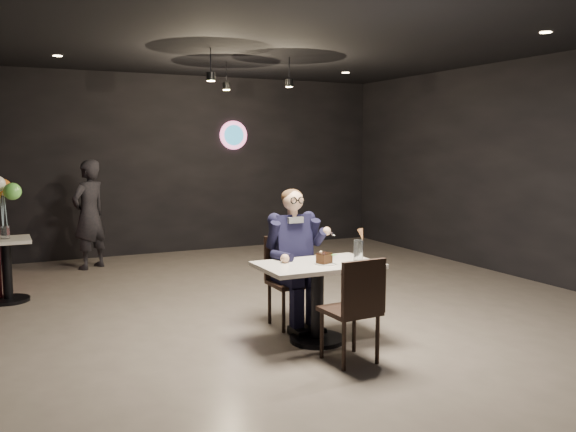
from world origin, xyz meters
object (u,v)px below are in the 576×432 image
main_table (317,302)px  chair_far (292,282)px  side_table (7,273)px  sundae_glass (358,250)px  chair_near (350,308)px  passerby (89,214)px  balloon_vase (5,232)px  seated_man (292,256)px

main_table → chair_far: chair_far is taller
main_table → side_table: (-2.59, 2.86, -0.03)m
main_table → sundae_glass: size_ratio=5.59×
main_table → side_table: 3.86m
chair_near → side_table: chair_near is taller
chair_far → chair_near: bearing=-90.0°
main_table → passerby: bearing=107.8°
main_table → balloon_vase: bearing=132.1°
balloon_vase → chair_near: bearing=-53.0°
passerby → side_table: bearing=17.8°
main_table → seated_man: 0.65m
sundae_glass → passerby: size_ratio=0.12×
sundae_glass → passerby: (-1.83, 4.52, -0.04)m
main_table → passerby: (-1.43, 4.45, 0.44)m
main_table → chair_far: size_ratio=1.20×
main_table → sundae_glass: (0.40, -0.07, 0.47)m
sundae_glass → side_table: size_ratio=0.29×
chair_near → seated_man: size_ratio=0.64×
sundae_glass → side_table: sundae_glass is taller
main_table → sundae_glass: sundae_glass is taller
chair_far → seated_man: size_ratio=0.64×
chair_far → passerby: size_ratio=0.57×
sundae_glass → seated_man: bearing=123.0°
chair_far → passerby: (-1.43, 3.90, 0.35)m
main_table → side_table: bearing=132.1°
chair_far → sundae_glass: (0.40, -0.62, 0.39)m
chair_far → sundae_glass: 0.83m
seated_man → passerby: passerby is taller
seated_man → balloon_vase: seated_man is taller
passerby → chair_near: bearing=69.7°
chair_near → sundae_glass: sundae_glass is taller
side_table → seated_man: bearing=-41.8°
seated_man → chair_near: bearing=-90.0°
seated_man → sundae_glass: seated_man is taller
chair_near → side_table: size_ratio=1.35×
chair_far → balloon_vase: size_ratio=5.93×
chair_far → balloon_vase: 3.49m
main_table → balloon_vase: (-2.59, 2.86, 0.45)m
main_table → chair_near: chair_near is taller
sundae_glass → passerby: 4.88m
chair_far → main_table: bearing=-90.0°
chair_near → main_table: bearing=86.8°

